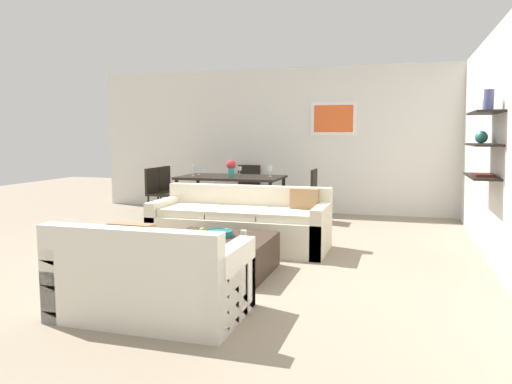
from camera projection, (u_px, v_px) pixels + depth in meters
The scene contains 19 objects.
ground_plane at pixel (230, 253), 6.14m from camera, with size 18.00×18.00×0.00m, color gray.
back_wall_unit at pixel (308, 140), 9.26m from camera, with size 8.40×0.09×2.70m.
right_wall_shelf_unit at pixel (495, 144), 5.70m from camera, with size 0.34×8.20×2.70m.
sofa_beige at pixel (241, 225), 6.42m from camera, with size 2.26×0.90×0.78m.
loveseat_white at pixel (151, 280), 4.00m from camera, with size 1.47×0.90×0.78m.
coffee_table at pixel (219, 255), 5.27m from camera, with size 1.09×0.99×0.38m.
decorative_bowl at pixel (219, 233), 5.30m from camera, with size 0.30×0.30×0.06m.
candle_jar at pixel (244, 234), 5.24m from camera, with size 0.07×0.07×0.08m, color silver.
apple_on_coffee_table at pixel (203, 231), 5.39m from camera, with size 0.08×0.08×0.08m, color #669E2D.
dining_table at pixel (231, 180), 8.52m from camera, with size 1.75×1.03×0.75m.
dining_chair_left_near at pixel (158, 189), 8.68m from camera, with size 0.44×0.44×0.88m.
dining_chair_right_far at pixel (307, 191), 8.40m from camera, with size 0.44×0.44×0.88m.
dining_chair_left_far at pixel (170, 187), 9.12m from camera, with size 0.44×0.44×0.88m.
dining_chair_head at pixel (247, 185), 9.42m from camera, with size 0.44×0.44×0.88m.
wine_glass_left_near at pixel (193, 169), 8.56m from camera, with size 0.08×0.08×0.18m.
wine_glass_right_far at pixel (270, 169), 8.43m from camera, with size 0.08×0.08×0.18m.
wine_glass_left_far at pixel (199, 169), 8.81m from camera, with size 0.06×0.06×0.16m.
wine_glass_head at pixel (240, 169), 8.94m from camera, with size 0.07×0.07×0.14m.
centerpiece_vase at pixel (231, 167), 8.44m from camera, with size 0.16×0.16×0.28m.
Camera 1 is at (2.01, -5.68, 1.46)m, focal length 34.80 mm.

